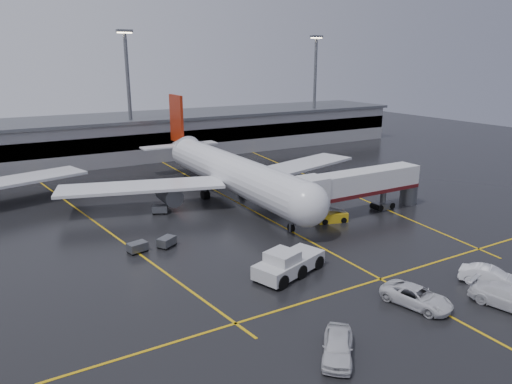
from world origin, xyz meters
TOP-DOWN VIEW (x-y plane):
  - ground at (0.00, 0.00)m, footprint 220.00×220.00m
  - apron_line_centre at (0.00, 0.00)m, footprint 0.25×90.00m
  - apron_line_stop at (0.00, -22.00)m, footprint 60.00×0.25m
  - apron_line_left at (-20.00, 10.00)m, footprint 9.99×69.35m
  - apron_line_right at (18.00, 10.00)m, footprint 7.57×69.64m
  - terminal at (0.00, 47.93)m, footprint 122.00×19.00m
  - light_mast_mid at (-5.00, 42.00)m, footprint 3.00×1.20m
  - light_mast_right at (40.00, 42.00)m, footprint 3.00×1.20m
  - main_airliner at (0.00, 9.70)m, footprint 48.80×45.60m
  - jet_bridge at (11.87, -6.00)m, footprint 19.90×3.40m
  - pushback_tractor at (-7.05, -16.74)m, footprint 8.32×5.44m
  - belt_loader at (6.48, -6.72)m, footprint 4.15×2.60m
  - service_van_a at (-1.02, -27.16)m, footprint 4.11×6.43m
  - service_van_b at (5.37, -31.24)m, footprint 4.06×6.69m
  - service_van_c at (7.73, -27.94)m, footprint 4.02×5.51m
  - service_van_d at (-11.40, -29.43)m, footprint 4.94×5.19m
  - baggage_cart_a at (-14.70, -4.14)m, footprint 2.39×2.17m
  - baggage_cart_b at (-17.95, -4.04)m, footprint 2.24×1.71m
  - baggage_cart_c at (-11.39, 7.57)m, footprint 2.37×2.06m

SIDE VIEW (x-z plane):
  - ground at x=0.00m, z-range 0.00..0.00m
  - apron_line_centre at x=0.00m, z-range 0.00..0.02m
  - apron_line_stop at x=0.00m, z-range 0.00..0.02m
  - apron_line_left at x=-20.00m, z-range 0.00..0.02m
  - apron_line_right at x=18.00m, z-range 0.00..0.02m
  - belt_loader at x=6.48m, z-range -0.62..1.83m
  - baggage_cart_a at x=-14.70m, z-range 0.07..1.19m
  - baggage_cart_b at x=-17.95m, z-range 0.07..1.19m
  - baggage_cart_c at x=-11.39m, z-range 0.07..1.19m
  - service_van_a at x=-1.02m, z-range 0.00..1.65m
  - service_van_c at x=7.73m, z-range 0.00..1.73m
  - service_van_d at x=-11.40m, z-range 0.00..1.74m
  - service_van_b at x=5.37m, z-range 0.00..1.81m
  - pushback_tractor at x=-7.05m, z-range -0.28..2.48m
  - jet_bridge at x=11.87m, z-range 0.91..6.96m
  - main_airliner at x=0.00m, z-range -2.84..11.26m
  - terminal at x=0.00m, z-range 0.02..8.62m
  - light_mast_mid at x=-5.00m, z-range 1.75..27.20m
  - light_mast_right at x=40.00m, z-range 1.75..27.20m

